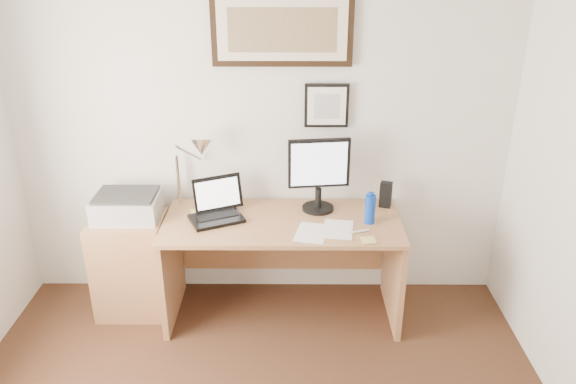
{
  "coord_description": "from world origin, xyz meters",
  "views": [
    {
      "loc": [
        0.21,
        -1.74,
        2.46
      ],
      "look_at": [
        0.19,
        1.43,
        1.05
      ],
      "focal_mm": 35.0,
      "sensor_mm": 36.0,
      "label": 1
    }
  ],
  "objects_px": {
    "book": "(194,219)",
    "laptop": "(217,209)",
    "water_bottle": "(370,209)",
    "lcd_monitor": "(319,171)",
    "side_cabinet": "(132,265)",
    "printer": "(127,206)",
    "desk": "(282,245)"
  },
  "relations": [
    {
      "from": "water_bottle",
      "to": "lcd_monitor",
      "type": "relative_size",
      "value": 0.38
    },
    {
      "from": "lcd_monitor",
      "to": "desk",
      "type": "bearing_deg",
      "value": -162.0
    },
    {
      "from": "book",
      "to": "printer",
      "type": "bearing_deg",
      "value": 169.65
    },
    {
      "from": "book",
      "to": "laptop",
      "type": "relative_size",
      "value": 0.65
    },
    {
      "from": "book",
      "to": "lcd_monitor",
      "type": "height_order",
      "value": "lcd_monitor"
    },
    {
      "from": "side_cabinet",
      "to": "water_bottle",
      "type": "xyz_separation_m",
      "value": [
        1.65,
        -0.08,
        0.48
      ]
    },
    {
      "from": "side_cabinet",
      "to": "water_bottle",
      "type": "height_order",
      "value": "water_bottle"
    },
    {
      "from": "book",
      "to": "side_cabinet",
      "type": "bearing_deg",
      "value": 173.92
    },
    {
      "from": "desk",
      "to": "printer",
      "type": "height_order",
      "value": "printer"
    },
    {
      "from": "side_cabinet",
      "to": "book",
      "type": "height_order",
      "value": "book"
    },
    {
      "from": "water_bottle",
      "to": "lcd_monitor",
      "type": "bearing_deg",
      "value": 149.95
    },
    {
      "from": "desk",
      "to": "water_bottle",
      "type": "bearing_deg",
      "value": -10.94
    },
    {
      "from": "side_cabinet",
      "to": "laptop",
      "type": "xyz_separation_m",
      "value": [
        0.63,
        0.0,
        0.44
      ]
    },
    {
      "from": "lcd_monitor",
      "to": "printer",
      "type": "xyz_separation_m",
      "value": [
        -1.31,
        -0.08,
        -0.22
      ]
    },
    {
      "from": "desk",
      "to": "laptop",
      "type": "relative_size",
      "value": 3.81
    },
    {
      "from": "book",
      "to": "water_bottle",
      "type": "bearing_deg",
      "value": -1.32
    },
    {
      "from": "laptop",
      "to": "printer",
      "type": "distance_m",
      "value": 0.62
    },
    {
      "from": "desk",
      "to": "lcd_monitor",
      "type": "relative_size",
      "value": 3.08
    },
    {
      "from": "side_cabinet",
      "to": "water_bottle",
      "type": "distance_m",
      "value": 1.72
    },
    {
      "from": "laptop",
      "to": "lcd_monitor",
      "type": "xyz_separation_m",
      "value": [
        0.69,
        0.12,
        0.23
      ]
    },
    {
      "from": "book",
      "to": "laptop",
      "type": "distance_m",
      "value": 0.17
    },
    {
      "from": "side_cabinet",
      "to": "book",
      "type": "distance_m",
      "value": 0.62
    },
    {
      "from": "lcd_monitor",
      "to": "side_cabinet",
      "type": "bearing_deg",
      "value": -174.97
    },
    {
      "from": "water_bottle",
      "to": "laptop",
      "type": "xyz_separation_m",
      "value": [
        -1.03,
        0.08,
        -0.04
      ]
    },
    {
      "from": "desk",
      "to": "laptop",
      "type": "xyz_separation_m",
      "value": [
        -0.44,
        -0.03,
        0.29
      ]
    },
    {
      "from": "side_cabinet",
      "to": "printer",
      "type": "height_order",
      "value": "printer"
    },
    {
      "from": "desk",
      "to": "lcd_monitor",
      "type": "xyz_separation_m",
      "value": [
        0.25,
        0.08,
        0.53
      ]
    },
    {
      "from": "printer",
      "to": "lcd_monitor",
      "type": "bearing_deg",
      "value": 3.58
    },
    {
      "from": "side_cabinet",
      "to": "printer",
      "type": "distance_m",
      "value": 0.45
    },
    {
      "from": "laptop",
      "to": "lcd_monitor",
      "type": "relative_size",
      "value": 0.81
    },
    {
      "from": "side_cabinet",
      "to": "laptop",
      "type": "bearing_deg",
      "value": 0.04
    },
    {
      "from": "desk",
      "to": "printer",
      "type": "xyz_separation_m",
      "value": [
        -1.06,
        -0.0,
        0.3
      ]
    }
  ]
}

